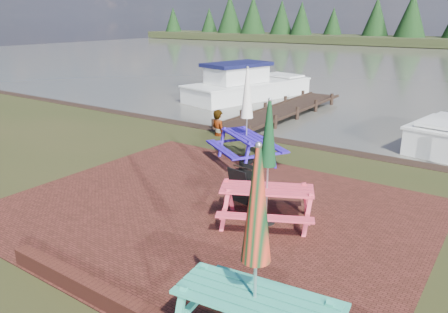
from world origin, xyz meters
name	(u,v)px	position (x,y,z in m)	size (l,w,h in m)	color
ground	(183,228)	(0.00, 0.00, 0.00)	(120.00, 120.00, 0.00)	black
paving	(212,211)	(0.00, 1.00, 0.01)	(9.00, 7.50, 0.02)	#3A1912
picnic_table_teal	(255,288)	(2.98, -2.16, 0.98)	(2.21, 2.02, 2.80)	teal
picnic_table_red	(267,182)	(1.29, 1.17, 0.92)	(2.43, 2.33, 2.61)	#E23A4F
picnic_table_blue	(247,131)	(-1.15, 4.30, 0.97)	(2.64, 2.58, 2.78)	#2A16A5
chalkboard	(242,185)	(0.32, 1.77, 0.45)	(0.57, 0.59, 0.88)	black
jetty	(284,110)	(-3.50, 11.28, 0.11)	(1.76, 9.08, 1.00)	black
boat_jetty	(246,87)	(-7.26, 14.12, 0.45)	(4.35, 7.93, 2.18)	silver
person	(218,110)	(-3.62, 6.37, 0.93)	(0.68, 0.45, 1.86)	gray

